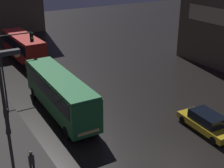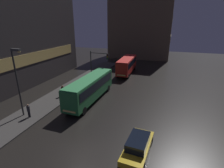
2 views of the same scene
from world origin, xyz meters
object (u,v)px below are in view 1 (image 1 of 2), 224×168
(pedestrian_mid, at_px, (6,115))
(traffic_light_main, at_px, (13,51))
(bus_near, at_px, (59,90))
(bus_far, at_px, (23,46))
(street_lamp_sidewalk, at_px, (8,99))
(car_taxi, at_px, (207,122))
(pedestrian_near, at_px, (32,161))

(pedestrian_mid, relative_size, traffic_light_main, 0.28)
(bus_near, bearing_deg, bus_far, -94.23)
(bus_far, height_order, street_lamp_sidewalk, street_lamp_sidewalk)
(pedestrian_mid, bearing_deg, street_lamp_sidewalk, -2.94)
(bus_near, bearing_deg, pedestrian_mid, 3.31)
(street_lamp_sidewalk, bearing_deg, bus_far, 72.16)
(car_taxi, height_order, pedestrian_mid, pedestrian_mid)
(bus_far, xyz_separation_m, pedestrian_mid, (-6.04, -15.33, -0.94))
(bus_near, height_order, car_taxi, bus_near)
(bus_near, xyz_separation_m, bus_far, (1.54, 15.19, -0.01))
(car_taxi, bearing_deg, street_lamp_sidewalk, -3.76)
(pedestrian_near, bearing_deg, traffic_light_main, 131.36)
(pedestrian_mid, relative_size, street_lamp_sidewalk, 0.21)
(bus_near, bearing_deg, traffic_light_main, -73.70)
(bus_far, relative_size, pedestrian_mid, 6.00)
(bus_near, relative_size, pedestrian_near, 6.77)
(pedestrian_near, bearing_deg, street_lamp_sidewalk, -139.08)
(pedestrian_mid, height_order, street_lamp_sidewalk, street_lamp_sidewalk)
(bus_far, bearing_deg, traffic_light_main, 66.97)
(street_lamp_sidewalk, bearing_deg, pedestrian_mid, 81.45)
(pedestrian_mid, distance_m, street_lamp_sidewalk, 7.77)
(bus_near, xyz_separation_m, traffic_light_main, (-1.79, 6.78, 1.92))
(pedestrian_near, xyz_separation_m, traffic_light_main, (2.88, 13.56, 2.89))
(bus_far, height_order, car_taxi, bus_far)
(street_lamp_sidewalk, bearing_deg, traffic_light_main, 74.60)
(pedestrian_near, relative_size, traffic_light_main, 0.28)
(bus_near, height_order, bus_far, bus_near)
(pedestrian_near, distance_m, traffic_light_main, 14.16)
(bus_near, relative_size, street_lamp_sidewalk, 1.40)
(traffic_light_main, xyz_separation_m, street_lamp_sidewalk, (-3.69, -13.38, 1.33))
(bus_near, distance_m, pedestrian_near, 8.29)
(bus_near, xyz_separation_m, pedestrian_mid, (-4.50, -0.14, -0.95))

